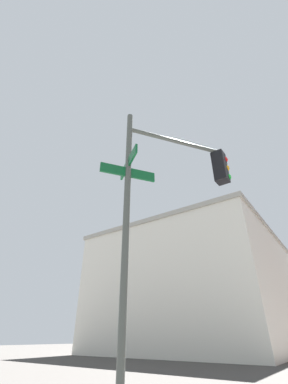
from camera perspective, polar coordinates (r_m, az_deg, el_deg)
traffic_signal_near at (r=5.24m, az=7.14°, el=0.68°), size 1.83×2.55×5.68m
building_stucco at (r=32.23m, az=14.13°, el=-21.56°), size 17.00×23.84×10.88m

